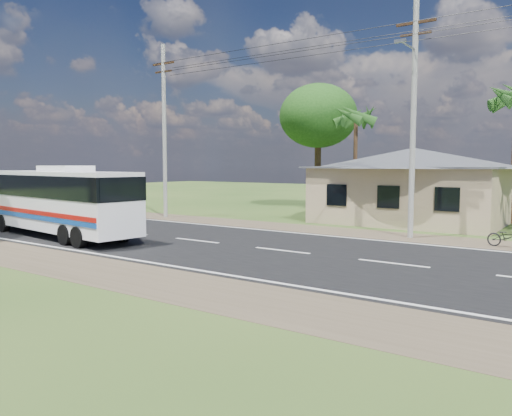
{
  "coord_description": "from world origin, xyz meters",
  "views": [
    {
      "loc": [
        10.33,
        -16.59,
        3.42
      ],
      "look_at": [
        -1.97,
        1.0,
        1.54
      ],
      "focal_mm": 35.0,
      "sensor_mm": 36.0,
      "label": 1
    }
  ],
  "objects": [
    {
      "name": "small_car",
      "position": [
        -16.84,
        2.95,
        0.66
      ],
      "size": [
        2.49,
        4.13,
        1.32
      ],
      "primitive_type": "imported",
      "rotation": [
        0.0,
        0.0,
        -0.26
      ],
      "color": "#2C2C2F",
      "rests_on": "ground"
    },
    {
      "name": "coach_bus",
      "position": [
        -10.8,
        -2.77,
        1.92
      ],
      "size": [
        11.02,
        3.47,
        3.36
      ],
      "rotation": [
        0.0,
        0.0,
        -0.11
      ],
      "color": "white",
      "rests_on": "ground"
    },
    {
      "name": "road",
      "position": [
        0.0,
        0.0,
        0.01
      ],
      "size": [
        120.0,
        16.0,
        0.03
      ],
      "color": "black",
      "rests_on": "ground"
    },
    {
      "name": "palm_far",
      "position": [
        -4.0,
        16.0,
        6.68
      ],
      "size": [
        2.8,
        2.8,
        7.7
      ],
      "color": "#47301E",
      "rests_on": "ground"
    },
    {
      "name": "tree_behind_house",
      "position": [
        -8.0,
        18.0,
        7.12
      ],
      "size": [
        6.0,
        6.0,
        9.61
      ],
      "color": "#47301E",
      "rests_on": "ground"
    },
    {
      "name": "ground",
      "position": [
        0.0,
        0.0,
        0.0
      ],
      "size": [
        120.0,
        120.0,
        0.0
      ],
      "primitive_type": "plane",
      "color": "#284619",
      "rests_on": "ground"
    },
    {
      "name": "motorcycle",
      "position": [
        7.21,
        5.97,
        0.44
      ],
      "size": [
        1.77,
        0.92,
        0.89
      ],
      "primitive_type": "imported",
      "rotation": [
        0.0,
        0.0,
        1.37
      ],
      "color": "black",
      "rests_on": "ground"
    },
    {
      "name": "house",
      "position": [
        1.0,
        13.0,
        2.64
      ],
      "size": [
        12.4,
        10.0,
        5.0
      ],
      "color": "tan",
      "rests_on": "ground"
    },
    {
      "name": "utility_poles",
      "position": [
        2.67,
        6.49,
        5.77
      ],
      "size": [
        32.8,
        2.22,
        11.0
      ],
      "color": "#9E9E99",
      "rests_on": "ground"
    }
  ]
}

